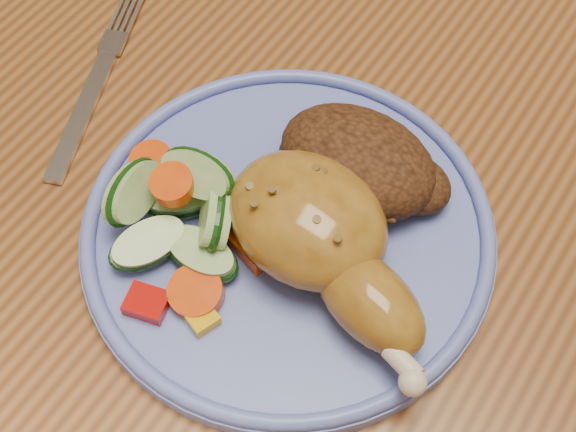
{
  "coord_description": "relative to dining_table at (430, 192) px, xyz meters",
  "views": [
    {
      "loc": [
        0.1,
        -0.36,
        1.2
      ],
      "look_at": [
        -0.04,
        -0.14,
        0.78
      ],
      "focal_mm": 50.0,
      "sensor_mm": 36.0,
      "label": 1
    }
  ],
  "objects": [
    {
      "name": "dining_table",
      "position": [
        0.0,
        0.0,
        0.0
      ],
      "size": [
        0.9,
        1.4,
        0.75
      ],
      "color": "brown",
      "rests_on": "ground"
    },
    {
      "name": "fork",
      "position": [
        -0.23,
        -0.11,
        0.09
      ],
      "size": [
        0.08,
        0.16,
        0.0
      ],
      "color": "silver",
      "rests_on": "dining_table"
    },
    {
      "name": "plate_rim",
      "position": [
        -0.04,
        -0.14,
        0.1
      ],
      "size": [
        0.26,
        0.26,
        0.01
      ],
      "primitive_type": "torus",
      "color": "#5969BE",
      "rests_on": "plate"
    },
    {
      "name": "plate",
      "position": [
        -0.04,
        -0.14,
        0.09
      ],
      "size": [
        0.27,
        0.27,
        0.01
      ],
      "primitive_type": "cylinder",
      "color": "#5969BE",
      "rests_on": "dining_table"
    },
    {
      "name": "rice_pilaf",
      "position": [
        -0.03,
        -0.08,
        0.11
      ],
      "size": [
        0.12,
        0.08,
        0.05
      ],
      "color": "#432410",
      "rests_on": "plate"
    },
    {
      "name": "chicken_leg",
      "position": [
        -0.01,
        -0.15,
        0.12
      ],
      "size": [
        0.17,
        0.11,
        0.06
      ],
      "color": "#9D6C21",
      "rests_on": "plate"
    },
    {
      "name": "vegetable_pile",
      "position": [
        -0.1,
        -0.18,
        0.11
      ],
      "size": [
        0.12,
        0.12,
        0.06
      ],
      "color": "#A50A05",
      "rests_on": "plate"
    }
  ]
}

